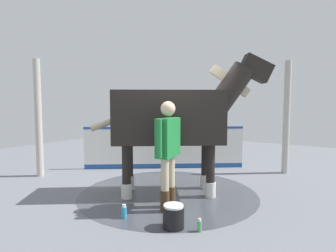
{
  "coord_description": "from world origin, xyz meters",
  "views": [
    {
      "loc": [
        4.47,
        3.19,
        1.75
      ],
      "look_at": [
        0.4,
        0.42,
        1.34
      ],
      "focal_mm": 30.15,
      "sensor_mm": 36.0,
      "label": 1
    }
  ],
  "objects_px": {
    "horse": "(175,117)",
    "bottle_shampoo": "(124,212)",
    "handler": "(168,147)",
    "wash_bucket": "(173,216)",
    "bottle_spray": "(200,226)"
  },
  "relations": [
    {
      "from": "handler",
      "to": "wash_bucket",
      "type": "relative_size",
      "value": 5.36
    },
    {
      "from": "horse",
      "to": "bottle_shampoo",
      "type": "xyz_separation_m",
      "value": [
        1.45,
        0.02,
        -1.38
      ]
    },
    {
      "from": "horse",
      "to": "wash_bucket",
      "type": "distance_m",
      "value": 2.02
    },
    {
      "from": "horse",
      "to": "bottle_spray",
      "type": "bearing_deg",
      "value": -82.64
    },
    {
      "from": "bottle_shampoo",
      "to": "bottle_spray",
      "type": "bearing_deg",
      "value": 102.08
    },
    {
      "from": "handler",
      "to": "wash_bucket",
      "type": "distance_m",
      "value": 1.11
    },
    {
      "from": "horse",
      "to": "wash_bucket",
      "type": "xyz_separation_m",
      "value": [
        1.3,
        0.82,
        -1.32
      ]
    },
    {
      "from": "horse",
      "to": "bottle_shampoo",
      "type": "height_order",
      "value": "horse"
    },
    {
      "from": "horse",
      "to": "bottle_shampoo",
      "type": "relative_size",
      "value": 13.39
    },
    {
      "from": "wash_bucket",
      "to": "bottle_spray",
      "type": "relative_size",
      "value": 1.79
    },
    {
      "from": "horse",
      "to": "bottle_shampoo",
      "type": "distance_m",
      "value": 2.0
    },
    {
      "from": "wash_bucket",
      "to": "bottle_spray",
      "type": "bearing_deg",
      "value": 105.45
    },
    {
      "from": "handler",
      "to": "wash_bucket",
      "type": "xyz_separation_m",
      "value": [
        0.53,
        0.45,
        -0.87
      ]
    },
    {
      "from": "bottle_spray",
      "to": "bottle_shampoo",
      "type": "bearing_deg",
      "value": -77.92
    },
    {
      "from": "wash_bucket",
      "to": "bottle_spray",
      "type": "distance_m",
      "value": 0.38
    }
  ]
}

